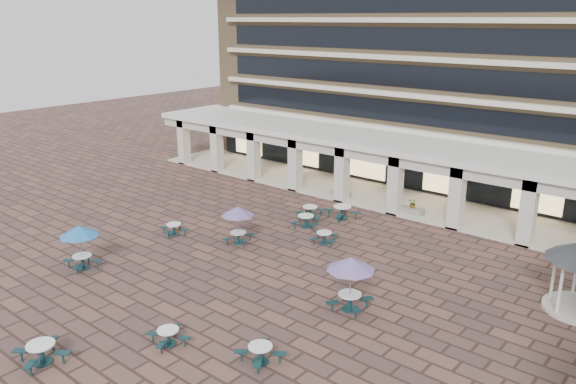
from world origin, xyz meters
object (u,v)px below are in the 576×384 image
object	(u,v)px
picnic_table_1	(41,351)
planter_left	(341,191)
picnic_table_2	(168,335)
planter_right	(413,209)

from	to	relation	value
picnic_table_1	planter_left	xyz separation A→B (m)	(-2.82, 23.90, 0.05)
picnic_table_2	planter_left	world-z (taller)	planter_left
picnic_table_1	picnic_table_2	size ratio (longest dim) A/B	1.14
planter_right	picnic_table_1	bearing A→B (deg)	-96.92
picnic_table_2	planter_right	size ratio (longest dim) A/B	1.17
picnic_table_1	planter_right	xyz separation A→B (m)	(2.90, 23.90, -0.04)
picnic_table_2	planter_left	xyz separation A→B (m)	(-5.49, 20.06, 0.13)
picnic_table_2	planter_right	xyz separation A→B (m)	(0.23, 20.06, 0.04)
picnic_table_1	picnic_table_2	xyz separation A→B (m)	(2.67, 3.84, -0.08)
picnic_table_1	planter_right	bearing A→B (deg)	93.59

